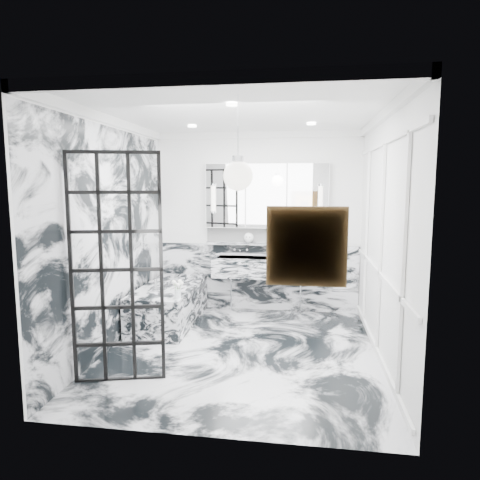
% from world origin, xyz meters
% --- Properties ---
extents(floor, '(3.60, 3.60, 0.00)m').
position_xyz_m(floor, '(0.00, 0.00, 0.00)').
color(floor, silver).
rests_on(floor, ground).
extents(ceiling, '(3.60, 3.60, 0.00)m').
position_xyz_m(ceiling, '(0.00, 0.00, 2.80)').
color(ceiling, white).
rests_on(ceiling, wall_back).
extents(wall_back, '(3.60, 0.00, 3.60)m').
position_xyz_m(wall_back, '(0.00, 1.80, 1.40)').
color(wall_back, white).
rests_on(wall_back, floor).
extents(wall_front, '(3.60, 0.00, 3.60)m').
position_xyz_m(wall_front, '(0.00, -1.80, 1.40)').
color(wall_front, white).
rests_on(wall_front, floor).
extents(wall_left, '(0.00, 3.60, 3.60)m').
position_xyz_m(wall_left, '(-1.60, 0.00, 1.40)').
color(wall_left, white).
rests_on(wall_left, floor).
extents(wall_right, '(0.00, 3.60, 3.60)m').
position_xyz_m(wall_right, '(1.60, 0.00, 1.40)').
color(wall_right, white).
rests_on(wall_right, floor).
extents(marble_clad_back, '(3.18, 0.05, 1.05)m').
position_xyz_m(marble_clad_back, '(0.00, 1.78, 0.53)').
color(marble_clad_back, silver).
rests_on(marble_clad_back, floor).
extents(marble_clad_left, '(0.02, 3.56, 2.68)m').
position_xyz_m(marble_clad_left, '(-1.59, 0.00, 1.34)').
color(marble_clad_left, silver).
rests_on(marble_clad_left, floor).
extents(panel_molding, '(0.03, 3.40, 2.30)m').
position_xyz_m(panel_molding, '(1.58, 0.00, 1.30)').
color(panel_molding, white).
rests_on(panel_molding, floor).
extents(soap_bottle_a, '(0.08, 0.08, 0.19)m').
position_xyz_m(soap_bottle_a, '(0.40, 1.71, 1.18)').
color(soap_bottle_a, '#8C5919').
rests_on(soap_bottle_a, ledge).
extents(soap_bottle_b, '(0.09, 0.09, 0.17)m').
position_xyz_m(soap_bottle_b, '(0.54, 1.71, 1.17)').
color(soap_bottle_b, '#4C4C51').
rests_on(soap_bottle_b, ledge).
extents(soap_bottle_c, '(0.15, 0.15, 0.16)m').
position_xyz_m(soap_bottle_c, '(1.00, 1.71, 1.17)').
color(soap_bottle_c, silver).
rests_on(soap_bottle_c, ledge).
extents(face_pot, '(0.16, 0.16, 0.16)m').
position_xyz_m(face_pot, '(-0.12, 1.71, 1.17)').
color(face_pot, white).
rests_on(face_pot, ledge).
extents(amber_bottle, '(0.04, 0.04, 0.10)m').
position_xyz_m(amber_bottle, '(0.61, 1.71, 1.14)').
color(amber_bottle, '#8C5919').
rests_on(amber_bottle, ledge).
extents(flower_vase, '(0.08, 0.08, 0.12)m').
position_xyz_m(flower_vase, '(-0.85, 0.24, 0.61)').
color(flower_vase, silver).
rests_on(flower_vase, bathtub).
extents(crittall_door, '(0.86, 0.25, 2.31)m').
position_xyz_m(crittall_door, '(-1.11, -0.94, 1.15)').
color(crittall_door, black).
rests_on(crittall_door, floor).
extents(artwork, '(0.49, 0.05, 0.49)m').
position_xyz_m(artwork, '(0.74, -1.76, 1.55)').
color(artwork, '#B88012').
rests_on(artwork, wall_front).
extents(pendant_light, '(0.26, 0.26, 0.26)m').
position_xyz_m(pendant_light, '(0.15, -1.22, 2.07)').
color(pendant_light, white).
rests_on(pendant_light, ceiling).
extents(trough_sink, '(1.60, 0.45, 0.30)m').
position_xyz_m(trough_sink, '(0.15, 1.55, 0.73)').
color(trough_sink, silver).
rests_on(trough_sink, wall_back).
extents(ledge, '(1.90, 0.14, 0.04)m').
position_xyz_m(ledge, '(0.15, 1.72, 1.07)').
color(ledge, silver).
rests_on(ledge, wall_back).
extents(subway_tile, '(1.90, 0.03, 0.23)m').
position_xyz_m(subway_tile, '(0.15, 1.78, 1.21)').
color(subway_tile, white).
rests_on(subway_tile, wall_back).
extents(mirror_cabinet, '(1.90, 0.16, 1.00)m').
position_xyz_m(mirror_cabinet, '(0.15, 1.73, 1.82)').
color(mirror_cabinet, white).
rests_on(mirror_cabinet, wall_back).
extents(sconce_left, '(0.07, 0.07, 0.40)m').
position_xyz_m(sconce_left, '(-0.67, 1.63, 1.78)').
color(sconce_left, white).
rests_on(sconce_left, mirror_cabinet).
extents(sconce_right, '(0.07, 0.07, 0.40)m').
position_xyz_m(sconce_right, '(0.97, 1.63, 1.78)').
color(sconce_right, white).
rests_on(sconce_right, mirror_cabinet).
extents(bathtub, '(0.75, 1.65, 0.55)m').
position_xyz_m(bathtub, '(-1.18, 0.90, 0.28)').
color(bathtub, silver).
rests_on(bathtub, floor).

